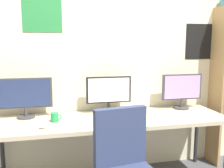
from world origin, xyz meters
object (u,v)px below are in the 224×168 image
object	(u,v)px
desk	(113,123)
computer_mouse	(42,126)
monitor_left	(25,96)
coffee_mug	(55,117)
monitor_right	(182,89)
monitor_center	(109,93)
keyboard_main	(118,124)

from	to	relation	value
desk	computer_mouse	distance (m)	0.72
desk	monitor_left	size ratio (longest dim) A/B	4.38
coffee_mug	monitor_right	bearing A→B (deg)	8.01
desk	monitor_left	distance (m)	0.95
monitor_center	computer_mouse	bearing A→B (deg)	-151.94
desk	computer_mouse	bearing A→B (deg)	-167.12
monitor_left	keyboard_main	size ratio (longest dim) A/B	1.45
computer_mouse	coffee_mug	xyz separation A→B (m)	(0.11, 0.17, 0.03)
monitor_center	keyboard_main	bearing A→B (deg)	-90.00
desk	monitor_left	bearing A→B (deg)	166.44
monitor_left	keyboard_main	distance (m)	1.01
desk	monitor_center	xyz separation A→B (m)	(0.00, 0.21, 0.28)
monitor_right	computer_mouse	xyz separation A→B (m)	(-1.58, -0.37, -0.21)
monitor_left	computer_mouse	distance (m)	0.47
monitor_left	monitor_right	world-z (taller)	monitor_left
monitor_center	monitor_right	world-z (taller)	monitor_right
monitor_left	computer_mouse	bearing A→B (deg)	-63.79
monitor_left	keyboard_main	xyz separation A→B (m)	(0.88, -0.44, -0.22)
monitor_center	coffee_mug	xyz separation A→B (m)	(-0.59, -0.21, -0.19)
desk	coffee_mug	distance (m)	0.59
monitor_left	monitor_center	bearing A→B (deg)	-0.00
keyboard_main	computer_mouse	world-z (taller)	computer_mouse
monitor_left	coffee_mug	distance (m)	0.41
desk	coffee_mug	size ratio (longest dim) A/B	22.65
keyboard_main	coffee_mug	bearing A→B (deg)	158.08
desk	computer_mouse	xyz separation A→B (m)	(-0.70, -0.16, 0.06)
coffee_mug	monitor_center	bearing A→B (deg)	19.38
desk	monitor_left	world-z (taller)	monitor_left
monitor_center	computer_mouse	size ratio (longest dim) A/B	5.20
monitor_right	coffee_mug	xyz separation A→B (m)	(-1.47, -0.21, -0.19)
keyboard_main	computer_mouse	xyz separation A→B (m)	(-0.70, 0.07, 0.01)
keyboard_main	coffee_mug	distance (m)	0.63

